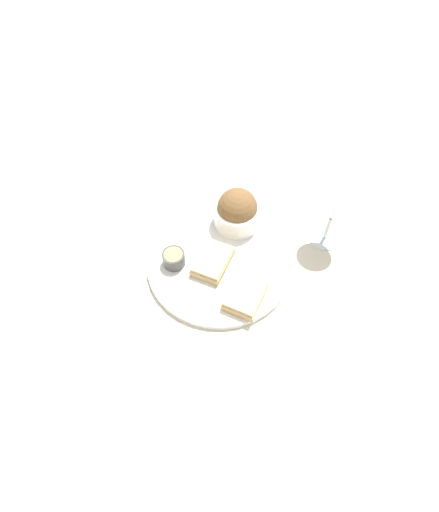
{
  "coord_description": "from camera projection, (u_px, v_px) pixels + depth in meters",
  "views": [
    {
      "loc": [
        0.52,
        -0.02,
        0.76
      ],
      "look_at": [
        0.0,
        0.0,
        0.03
      ],
      "focal_mm": 28.0,
      "sensor_mm": 36.0,
      "label": 1
    }
  ],
  "objects": [
    {
      "name": "dinner_plate",
      "position": [
        220.0,
        263.0,
        0.91
      ],
      "size": [
        0.33,
        0.33,
        0.01
      ],
      "color": "white",
      "rests_on": "ground_plane"
    },
    {
      "name": "wine_glass",
      "position": [
        334.0,
        210.0,
        0.88
      ],
      "size": [
        0.08,
        0.08,
        0.15
      ],
      "color": "silver",
      "rests_on": "ground_plane"
    },
    {
      "name": "cheese_toast_far",
      "position": [
        245.0,
        296.0,
        0.84
      ],
      "size": [
        0.11,
        0.11,
        0.03
      ],
      "color": "tan",
      "rests_on": "dinner_plate"
    },
    {
      "name": "sauce_ramekin",
      "position": [
        174.0,
        257.0,
        0.89
      ],
      "size": [
        0.05,
        0.05,
        0.03
      ],
      "color": "#4C4C4C",
      "rests_on": "dinner_plate"
    },
    {
      "name": "ground_plane",
      "position": [
        220.0,
        265.0,
        0.92
      ],
      "size": [
        4.0,
        4.0,
        0.0
      ],
      "primitive_type": "plane",
      "color": "beige"
    },
    {
      "name": "salad_bowl",
      "position": [
        237.0,
        211.0,
        0.94
      ],
      "size": [
        0.11,
        0.11,
        0.1
      ],
      "color": "white",
      "rests_on": "dinner_plate"
    },
    {
      "name": "cheese_toast_near",
      "position": [
        213.0,
        261.0,
        0.89
      ],
      "size": [
        0.12,
        0.11,
        0.03
      ],
      "color": "tan",
      "rests_on": "dinner_plate"
    }
  ]
}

